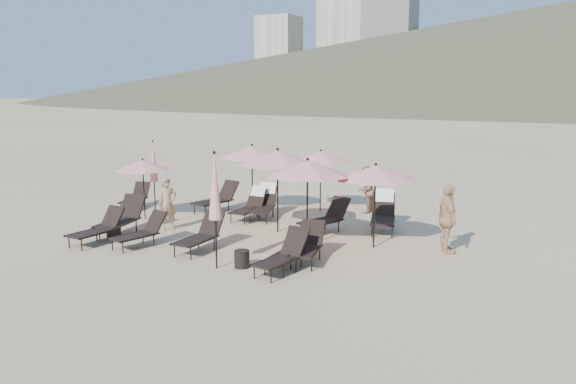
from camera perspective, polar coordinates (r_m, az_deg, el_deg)
The scene contains 28 objects.
ground at distance 14.34m, azimuth -6.57°, elevation -6.49°, with size 800.00×800.00×0.00m, color #D6BA8C.
hotel_skyline at distance 300.92m, azimuth 7.27°, elevation 13.76°, with size 109.00×82.00×55.00m.
lounger_0 at distance 17.05m, azimuth -16.51°, elevation -2.48°, with size 1.04×1.93×1.05m.
lounger_1 at distance 16.20m, azimuth -18.74°, elevation -3.45°, with size 0.75×1.66×0.93m.
lounger_2 at distance 15.53m, azimuth -14.75°, elevation -3.89°, with size 0.92×1.63×0.89m.
lounger_3 at distance 14.77m, azimuth -8.89°, elevation -4.31°, with size 0.64×1.62×0.93m.
lounger_4 at distance 13.70m, azimuth 2.04°, elevation -5.38°, with size 0.92×1.66×0.90m.
lounger_5 at distance 13.23m, azimuth -0.02°, elevation -6.02°, with size 0.60×1.51×0.86m.
lounger_6 at distance 20.72m, azimuth -15.21°, elevation -0.50°, with size 0.98×1.61×0.87m.
lounger_7 at distance 19.60m, azimuth -7.19°, elevation -0.62°, with size 1.00×1.85×1.01m.
lounger_8 at distance 18.35m, azimuth -3.83°, elevation -1.25°, with size 0.63×1.63×1.01m.
lounger_9 at distance 18.41m, azimuth -2.45°, elevation -1.07°, with size 1.11×1.86×1.09m.
lounger_10 at distance 16.57m, azimuth 3.89°, elevation -2.56°, with size 1.16×1.82×0.98m.
lounger_11 at distance 16.99m, azimuth 9.66°, elevation -2.04°, with size 1.14×1.95×1.15m.
lounger_12 at distance 12.85m, azimuth -0.62°, elevation -6.50°, with size 0.81×1.58×0.86m.
umbrella_open_0 at distance 18.69m, azimuth -14.54°, elevation 2.64°, with size 1.86×1.86×2.00m.
umbrella_open_1 at distance 16.31m, azimuth -1.07°, elevation 3.51°, with size 2.32×2.32×2.50m.
umbrella_open_2 at distance 14.61m, azimuth 1.99°, elevation 2.43°, with size 2.24×2.24×2.41m.
umbrella_open_3 at distance 19.07m, azimuth -3.69°, elevation 4.10°, with size 2.21×2.21×2.38m.
umbrella_open_4 at distance 19.39m, azimuth 3.34°, elevation 3.62°, with size 2.00×2.00×2.16m.
umbrella_open_5 at distance 14.79m, azimuth 8.88°, elevation 1.95°, with size 2.12×2.12×2.28m.
umbrella_closed_0 at distance 12.94m, azimuth -7.44°, elevation 0.45°, with size 0.32×0.32×2.77m.
umbrella_closed_1 at distance 19.82m, azimuth -13.51°, elevation 2.96°, with size 0.29×0.29×2.47m.
side_table_0 at distance 16.78m, azimuth -17.31°, elevation -3.71°, with size 0.41×0.41×0.42m, color black.
side_table_1 at distance 13.34m, azimuth -4.71°, elevation -6.80°, with size 0.37×0.37×0.41m, color black.
beachgoer_a at distance 17.11m, azimuth -12.15°, elevation -1.21°, with size 0.58×0.38×1.59m, color tan.
beachgoer_b at distance 19.36m, azimuth 7.89°, elevation 0.24°, with size 0.78×0.61×1.61m, color #9C6F50.
beachgoer_c at distance 14.88m, azimuth 15.90°, elevation -2.67°, with size 1.04×0.43×1.78m, color tan.
Camera 1 is at (7.61, -11.46, 4.05)m, focal length 35.00 mm.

